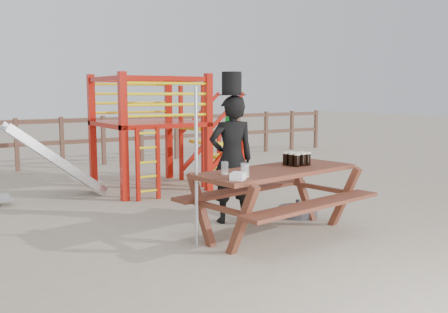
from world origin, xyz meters
The scene contains 10 objects.
ground centered at (0.00, 0.00, 0.00)m, with size 60.00×60.00×0.00m, color tan.
back_fence centered at (0.00, 7.00, 0.74)m, with size 15.09×0.09×1.20m.
playground_fort centered at (0.12, 3.58, 1.07)m, with size 4.71×1.84×2.10m.
picnic_table centered at (0.26, -0.09, 0.53)m, with size 2.35×1.79×0.83m.
man_with_hat centered at (0.14, 0.74, 0.91)m, with size 0.70×0.54×2.04m.
metal_pole centered at (-0.79, 0.07, 0.92)m, with size 0.04×0.04×1.84m, color #B2B2B7.
parasol_base centered at (1.12, 0.50, 0.07)m, with size 0.56×0.56×0.24m.
paper_bag centered at (-0.58, -0.47, 0.87)m, with size 0.18×0.14×0.08m, color white.
stout_pints centered at (0.66, 0.01, 0.92)m, with size 0.31×0.29×0.17m.
empty_glasses centered at (-0.44, -0.26, 0.90)m, with size 0.20×0.35×0.15m.
Camera 1 is at (-3.55, -4.85, 1.77)m, focal length 40.00 mm.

